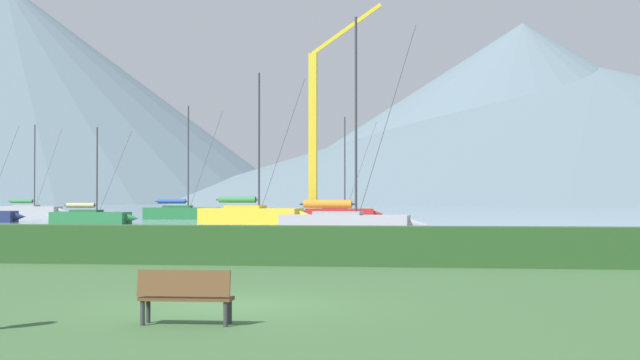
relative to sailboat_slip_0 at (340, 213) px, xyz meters
The scene contains 14 objects.
ground_plane 70.57m from the sailboat_slip_0, 85.41° to the right, with size 1000.00×1000.00×0.00m, color #385B33.
harbor_water 66.90m from the sailboat_slip_0, 85.16° to the left, with size 320.00×246.00×0.00m, color gray.
hedge_line 59.61m from the sailboat_slip_0, 84.56° to the right, with size 80.00×1.20×1.26m, color #284C23.
sailboat_slip_0 is the anchor object (origin of this frame).
sailboat_slip_1 15.28m from the sailboat_slip_0, behind, with size 8.40×3.07×11.04m.
sailboat_slip_2 36.63m from the sailboat_slip_0, 82.93° to the right, with size 8.47×2.82×12.46m.
sailboat_slip_4 17.28m from the sailboat_slip_0, 107.53° to the right, with size 9.44×3.64×12.08m.
sailboat_slip_9 25.56m from the sailboat_slip_0, 134.42° to the right, with size 7.16×2.34×7.74m.
sailboat_slip_10 37.74m from the sailboat_slip_0, 164.54° to the left, with size 7.99×2.49×10.35m.
park_bench_under_tree 73.45m from the sailboat_slip_0, 85.63° to the right, with size 1.61×0.52×0.95m.
dock_crane 8.04m from the sailboat_slip_0, 134.94° to the left, with size 7.95×2.00×21.51m.
distant_hill_west_ridge 281.44m from the sailboat_slip_0, 81.63° to the left, with size 219.07×219.07×70.03m, color slate.
distant_hill_central_peak 285.66m from the sailboat_slip_0, 123.13° to the left, with size 224.76×224.76×83.76m, color slate.
distant_hill_east_ridge 268.58m from the sailboat_slip_0, 75.69° to the left, with size 328.92×328.92×50.10m, color slate.
Camera 1 is at (4.32, -18.09, 2.19)m, focal length 51.60 mm.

